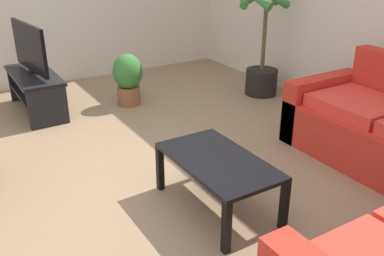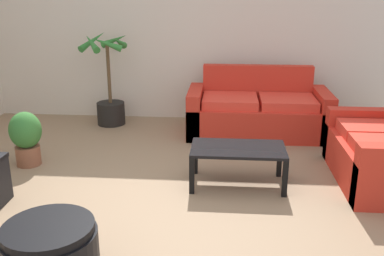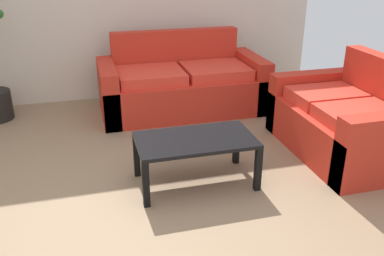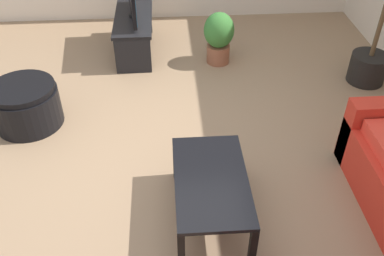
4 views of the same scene
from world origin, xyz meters
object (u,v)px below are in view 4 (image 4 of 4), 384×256
(potted_plant_small, at_px, (219,36))
(ottoman, at_px, (26,105))
(coffee_table, at_px, (211,184))
(tv_stand, at_px, (134,29))
(potted_palm, at_px, (374,42))

(potted_plant_small, height_order, ottoman, potted_plant_small)
(coffee_table, bearing_deg, tv_stand, -166.26)
(ottoman, bearing_deg, potted_palm, 98.57)
(tv_stand, distance_m, potted_palm, 2.78)
(tv_stand, distance_m, potted_plant_small, 1.06)
(potted_palm, bearing_deg, coffee_table, -46.64)
(potted_plant_small, distance_m, ottoman, 2.28)
(ottoman, bearing_deg, potted_plant_small, 118.29)
(tv_stand, xyz_separation_m, potted_palm, (0.88, 2.63, 0.17))
(tv_stand, height_order, potted_palm, potted_palm)
(potted_palm, bearing_deg, ottoman, -81.43)
(coffee_table, distance_m, potted_plant_small, 2.41)
(tv_stand, bearing_deg, coffee_table, 13.74)
(coffee_table, relative_size, potted_palm, 0.70)
(coffee_table, bearing_deg, potted_plant_small, 171.93)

